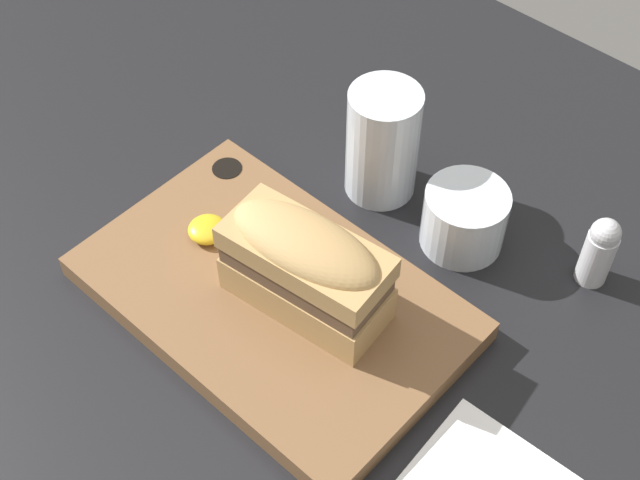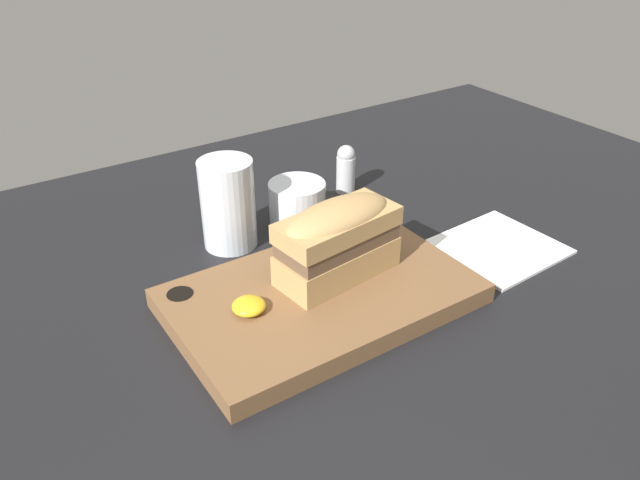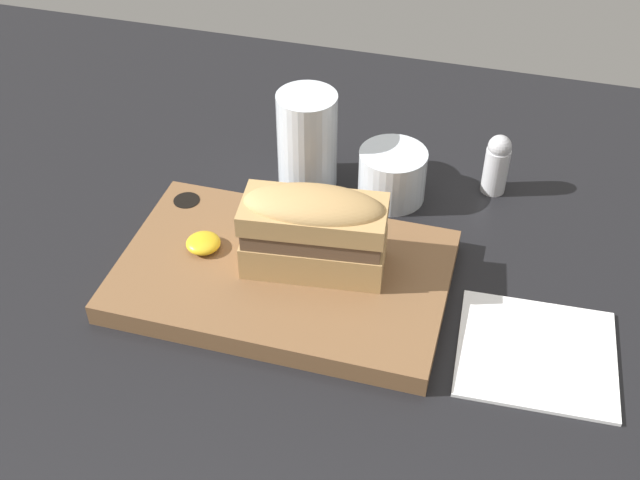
% 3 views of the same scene
% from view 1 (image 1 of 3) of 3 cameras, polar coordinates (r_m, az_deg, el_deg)
% --- Properties ---
extents(dining_table, '(1.58, 1.07, 0.02)m').
position_cam_1_polar(dining_table, '(0.83, -4.95, -4.24)').
color(dining_table, black).
rests_on(dining_table, ground).
extents(serving_board, '(0.34, 0.22, 0.02)m').
position_cam_1_polar(serving_board, '(0.80, -3.04, -3.68)').
color(serving_board, brown).
rests_on(serving_board, dining_table).
extents(sandwich, '(0.15, 0.08, 0.09)m').
position_cam_1_polar(sandwich, '(0.75, -0.91, -1.63)').
color(sandwich, tan).
rests_on(sandwich, serving_board).
extents(mustard_dollop, '(0.04, 0.04, 0.01)m').
position_cam_1_polar(mustard_dollop, '(0.83, -7.21, 0.68)').
color(mustard_dollop, gold).
rests_on(mustard_dollop, serving_board).
extents(water_glass, '(0.07, 0.07, 0.12)m').
position_cam_1_polar(water_glass, '(0.87, 3.81, 5.96)').
color(water_glass, silver).
rests_on(water_glass, dining_table).
extents(wine_glass, '(0.08, 0.08, 0.06)m').
position_cam_1_polar(wine_glass, '(0.85, 9.21, 1.30)').
color(wine_glass, silver).
rests_on(wine_glass, dining_table).
extents(salt_shaker, '(0.03, 0.03, 0.08)m').
position_cam_1_polar(salt_shaker, '(0.84, 17.44, -0.63)').
color(salt_shaker, silver).
rests_on(salt_shaker, dining_table).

